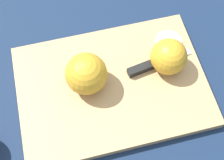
# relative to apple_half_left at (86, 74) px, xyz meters

# --- Properties ---
(ground_plane) EXTENTS (4.00, 4.00, 0.00)m
(ground_plane) POSITION_rel_apple_half_left_xyz_m (0.05, -0.01, -0.07)
(ground_plane) COLOR #14233D
(cutting_board) EXTENTS (0.43, 0.31, 0.02)m
(cutting_board) POSITION_rel_apple_half_left_xyz_m (0.05, -0.01, -0.06)
(cutting_board) COLOR tan
(cutting_board) RESTS_ON ground_plane
(apple_half_left) EXTENTS (0.09, 0.09, 0.09)m
(apple_half_left) POSITION_rel_apple_half_left_xyz_m (0.00, 0.00, 0.00)
(apple_half_left) COLOR gold
(apple_half_left) RESTS_ON cutting_board
(apple_half_right) EXTENTS (0.08, 0.08, 0.08)m
(apple_half_right) POSITION_rel_apple_half_left_xyz_m (0.18, 0.01, -0.00)
(apple_half_right) COLOR gold
(apple_half_right) RESTS_ON cutting_board
(knife) EXTENTS (0.16, 0.05, 0.02)m
(knife) POSITION_rel_apple_half_left_xyz_m (0.13, 0.01, -0.04)
(knife) COLOR silver
(knife) RESTS_ON cutting_board
(apple_slice) EXTENTS (0.06, 0.06, 0.00)m
(apple_slice) POSITION_rel_apple_half_left_xyz_m (0.20, 0.07, -0.04)
(apple_slice) COLOR beige
(apple_slice) RESTS_ON cutting_board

